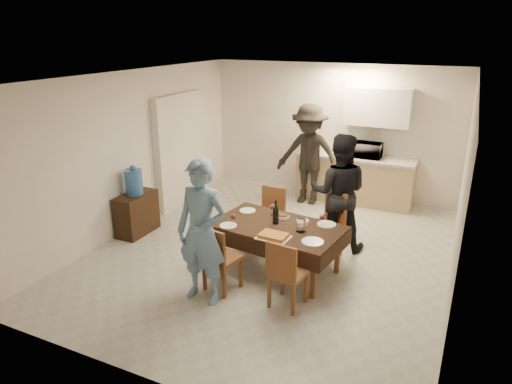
% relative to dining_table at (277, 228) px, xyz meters
% --- Properties ---
extents(floor, '(5.00, 6.00, 0.02)m').
position_rel_dining_table_xyz_m(floor, '(-0.29, 0.50, -0.65)').
color(floor, '#AEAEA9').
rests_on(floor, ground).
extents(ceiling, '(5.00, 6.00, 0.02)m').
position_rel_dining_table_xyz_m(ceiling, '(-0.29, 0.50, 1.95)').
color(ceiling, white).
rests_on(ceiling, wall_back).
extents(wall_back, '(5.00, 0.02, 2.60)m').
position_rel_dining_table_xyz_m(wall_back, '(-0.29, 3.50, 0.65)').
color(wall_back, beige).
rests_on(wall_back, floor).
extents(wall_front, '(5.00, 0.02, 2.60)m').
position_rel_dining_table_xyz_m(wall_front, '(-0.29, -2.50, 0.65)').
color(wall_front, beige).
rests_on(wall_front, floor).
extents(wall_left, '(0.02, 6.00, 2.60)m').
position_rel_dining_table_xyz_m(wall_left, '(-2.79, 0.50, 0.65)').
color(wall_left, beige).
rests_on(wall_left, floor).
extents(wall_right, '(0.02, 6.00, 2.60)m').
position_rel_dining_table_xyz_m(wall_right, '(2.21, 0.50, 0.65)').
color(wall_right, beige).
rests_on(wall_right, floor).
extents(stub_partition, '(0.15, 1.40, 2.10)m').
position_rel_dining_table_xyz_m(stub_partition, '(-2.71, 1.70, 0.40)').
color(stub_partition, silver).
rests_on(stub_partition, floor).
extents(kitchen_base_cabinet, '(2.20, 0.60, 0.86)m').
position_rel_dining_table_xyz_m(kitchen_base_cabinet, '(0.31, 3.18, -0.22)').
color(kitchen_base_cabinet, tan).
rests_on(kitchen_base_cabinet, floor).
extents(kitchen_worktop, '(2.24, 0.64, 0.05)m').
position_rel_dining_table_xyz_m(kitchen_worktop, '(0.31, 3.18, 0.24)').
color(kitchen_worktop, '#AAAAA5').
rests_on(kitchen_worktop, kitchen_base_cabinet).
extents(upper_cabinet, '(1.20, 0.34, 0.70)m').
position_rel_dining_table_xyz_m(upper_cabinet, '(0.61, 3.32, 1.20)').
color(upper_cabinet, silver).
rests_on(upper_cabinet, wall_back).
extents(dining_table, '(1.85, 1.23, 0.68)m').
position_rel_dining_table_xyz_m(dining_table, '(0.00, 0.00, 0.00)').
color(dining_table, black).
rests_on(dining_table, floor).
extents(chair_near_left, '(0.49, 0.49, 0.49)m').
position_rel_dining_table_xyz_m(chair_near_left, '(-0.45, -0.84, -0.09)').
color(chair_near_left, brown).
rests_on(chair_near_left, floor).
extents(chair_near_right, '(0.45, 0.45, 0.48)m').
position_rel_dining_table_xyz_m(chair_near_right, '(0.45, -0.83, -0.11)').
color(chair_near_right, brown).
rests_on(chair_near_right, floor).
extents(chair_far_left, '(0.41, 0.41, 0.48)m').
position_rel_dining_table_xyz_m(chair_far_left, '(-0.45, 0.67, -0.11)').
color(chair_far_left, brown).
rests_on(chair_far_left, floor).
extents(chair_far_right, '(0.61, 0.64, 0.52)m').
position_rel_dining_table_xyz_m(chair_far_right, '(0.45, 0.66, -0.06)').
color(chair_far_right, brown).
rests_on(chair_far_right, floor).
extents(console, '(0.37, 0.74, 0.68)m').
position_rel_dining_table_xyz_m(console, '(-2.57, 0.18, -0.31)').
color(console, black).
rests_on(console, floor).
extents(water_jug, '(0.28, 0.28, 0.41)m').
position_rel_dining_table_xyz_m(water_jug, '(-2.57, 0.18, 0.24)').
color(water_jug, '#376DBC').
rests_on(water_jug, console).
extents(wine_bottle, '(0.08, 0.08, 0.34)m').
position_rel_dining_table_xyz_m(wine_bottle, '(-0.05, 0.05, 0.20)').
color(wine_bottle, black).
rests_on(wine_bottle, dining_table).
extents(water_pitcher, '(0.12, 0.12, 0.19)m').
position_rel_dining_table_xyz_m(water_pitcher, '(0.35, -0.05, 0.13)').
color(water_pitcher, white).
rests_on(water_pitcher, dining_table).
extents(savoury_tart, '(0.42, 0.33, 0.05)m').
position_rel_dining_table_xyz_m(savoury_tart, '(0.10, -0.38, 0.06)').
color(savoury_tart, '#BC7F37').
rests_on(savoury_tart, dining_table).
extents(salad_bowl, '(0.16, 0.16, 0.06)m').
position_rel_dining_table_xyz_m(salad_bowl, '(0.30, 0.18, 0.06)').
color(salad_bowl, white).
rests_on(salad_bowl, dining_table).
extents(mushroom_dish, '(0.19, 0.19, 0.03)m').
position_rel_dining_table_xyz_m(mushroom_dish, '(-0.05, 0.28, 0.05)').
color(mushroom_dish, white).
rests_on(mushroom_dish, dining_table).
extents(wine_glass_a, '(0.08, 0.08, 0.17)m').
position_rel_dining_table_xyz_m(wine_glass_a, '(-0.55, -0.25, 0.12)').
color(wine_glass_a, white).
rests_on(wine_glass_a, dining_table).
extents(wine_glass_b, '(0.08, 0.08, 0.18)m').
position_rel_dining_table_xyz_m(wine_glass_b, '(0.55, 0.25, 0.12)').
color(wine_glass_b, white).
rests_on(wine_glass_b, dining_table).
extents(wine_glass_c, '(0.08, 0.08, 0.18)m').
position_rel_dining_table_xyz_m(wine_glass_c, '(-0.20, 0.30, 0.12)').
color(wine_glass_c, white).
rests_on(wine_glass_c, dining_table).
extents(plate_near_left, '(0.23, 0.23, 0.01)m').
position_rel_dining_table_xyz_m(plate_near_left, '(-0.60, -0.30, 0.04)').
color(plate_near_left, white).
rests_on(plate_near_left, dining_table).
extents(plate_near_right, '(0.28, 0.28, 0.02)m').
position_rel_dining_table_xyz_m(plate_near_right, '(0.60, -0.30, 0.04)').
color(plate_near_right, white).
rests_on(plate_near_right, dining_table).
extents(plate_far_left, '(0.24, 0.24, 0.01)m').
position_rel_dining_table_xyz_m(plate_far_left, '(-0.60, 0.30, 0.04)').
color(plate_far_left, white).
rests_on(plate_far_left, dining_table).
extents(plate_far_right, '(0.26, 0.26, 0.01)m').
position_rel_dining_table_xyz_m(plate_far_right, '(0.60, 0.30, 0.04)').
color(plate_far_right, white).
rests_on(plate_far_right, dining_table).
extents(microwave, '(0.52, 0.35, 0.29)m').
position_rel_dining_table_xyz_m(microwave, '(0.52, 3.18, 0.41)').
color(microwave, silver).
rests_on(microwave, kitchen_worktop).
extents(person_near, '(0.67, 0.45, 1.81)m').
position_rel_dining_table_xyz_m(person_near, '(-0.55, -1.05, 0.26)').
color(person_near, '#6184AA').
rests_on(person_near, floor).
extents(person_far, '(0.99, 0.84, 1.79)m').
position_rel_dining_table_xyz_m(person_far, '(0.55, 1.05, 0.25)').
color(person_far, black).
rests_on(person_far, floor).
extents(person_kitchen, '(1.24, 0.71, 1.92)m').
position_rel_dining_table_xyz_m(person_kitchen, '(-0.49, 2.73, 0.31)').
color(person_kitchen, black).
rests_on(person_kitchen, floor).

